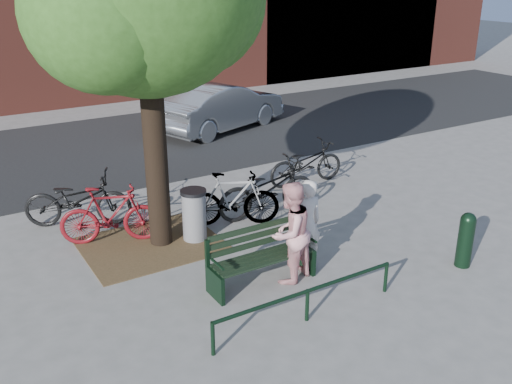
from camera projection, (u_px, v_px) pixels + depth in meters
ground at (262, 283)px, 9.09m from camera, size 90.00×90.00×0.00m
dirt_pit at (151, 244)px, 10.35m from camera, size 2.40×2.00×0.02m
road at (100, 149)px, 15.84m from camera, size 40.00×7.00×0.01m
park_bench at (260, 255)px, 8.98m from camera, size 1.74×0.54×0.97m
guard_railing at (308, 296)px, 7.99m from camera, size 3.06×0.06×0.51m
person_left at (306, 223)px, 9.40m from camera, size 0.59×0.42×1.53m
person_right at (290, 233)px, 8.91m from camera, size 0.97×0.86×1.66m
bollard at (466, 238)px, 9.46m from camera, size 0.26×0.26×0.97m
litter_bin at (194, 215)px, 10.40m from camera, size 0.48×0.48×0.98m
bicycle_a at (78, 200)px, 10.98m from camera, size 2.14×1.53×1.07m
bicycle_b at (111, 215)px, 10.26m from camera, size 1.88×1.14×1.09m
bicycle_c at (267, 189)px, 11.42m from camera, size 2.21×0.88×1.14m
bicycle_d at (233, 199)px, 10.99m from camera, size 1.85×1.25×1.09m
bicycle_e at (306, 163)px, 13.14m from camera, size 1.93×0.79×0.99m
parked_car at (221, 106)px, 17.52m from camera, size 4.71×2.94×1.47m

